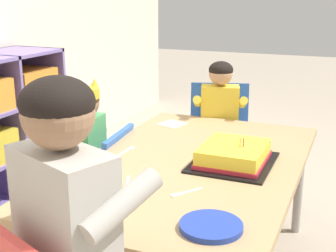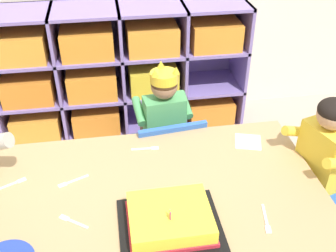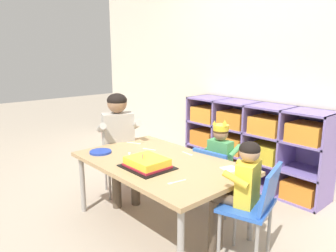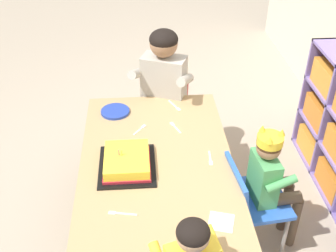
{
  "view_description": "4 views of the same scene",
  "coord_description": "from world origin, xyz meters",
  "px_view_note": "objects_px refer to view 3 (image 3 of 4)",
  "views": [
    {
      "loc": [
        -1.69,
        -0.61,
        1.24
      ],
      "look_at": [
        -0.01,
        0.1,
        0.71
      ],
      "focal_mm": 49.67,
      "sensor_mm": 36.0,
      "label": 1
    },
    {
      "loc": [
        -0.12,
        -1.16,
        1.7
      ],
      "look_at": [
        0.09,
        0.13,
        0.8
      ],
      "focal_mm": 43.44,
      "sensor_mm": 36.0,
      "label": 2
    },
    {
      "loc": [
        1.88,
        -1.58,
        1.42
      ],
      "look_at": [
        -0.01,
        0.1,
        0.84
      ],
      "focal_mm": 34.11,
      "sensor_mm": 36.0,
      "label": 3
    },
    {
      "loc": [
        1.87,
        -0.07,
        2.1
      ],
      "look_at": [
        0.06,
        0.06,
        0.83
      ],
      "focal_mm": 45.33,
      "sensor_mm": 36.0,
      "label": 4
    }
  ],
  "objects_px": {
    "fork_near_cake_tray": "(188,154)",
    "fork_at_table_front_edge": "(149,149)",
    "activity_table": "(160,166)",
    "classroom_chair_guest_side": "(255,204)",
    "child_with_crown": "(223,154)",
    "birthday_cake_on_tray": "(147,163)",
    "fork_scattered_mid_table": "(129,154)",
    "paper_plate_stack": "(101,152)",
    "classroom_chair_adult_side": "(118,154)",
    "classroom_chair_blue": "(216,172)",
    "guest_at_table_side": "(240,185)",
    "fork_by_napkin": "(135,143)",
    "adult_helper_seated": "(119,134)",
    "fork_beside_plate_stack": "(176,182)"
  },
  "relations": [
    {
      "from": "fork_near_cake_tray",
      "to": "fork_at_table_front_edge",
      "type": "bearing_deg",
      "value": 30.96
    },
    {
      "from": "activity_table",
      "to": "classroom_chair_guest_side",
      "type": "bearing_deg",
      "value": 8.39
    },
    {
      "from": "child_with_crown",
      "to": "fork_near_cake_tray",
      "type": "relative_size",
      "value": 6.62
    },
    {
      "from": "birthday_cake_on_tray",
      "to": "fork_scattered_mid_table",
      "type": "height_order",
      "value": "birthday_cake_on_tray"
    },
    {
      "from": "activity_table",
      "to": "fork_at_table_front_edge",
      "type": "height_order",
      "value": "fork_at_table_front_edge"
    },
    {
      "from": "birthday_cake_on_tray",
      "to": "paper_plate_stack",
      "type": "relative_size",
      "value": 1.95
    },
    {
      "from": "fork_near_cake_tray",
      "to": "classroom_chair_adult_side",
      "type": "bearing_deg",
      "value": 17.23
    },
    {
      "from": "classroom_chair_blue",
      "to": "classroom_chair_adult_side",
      "type": "bearing_deg",
      "value": 17.81
    },
    {
      "from": "guest_at_table_side",
      "to": "fork_by_napkin",
      "type": "distance_m",
      "value": 1.28
    },
    {
      "from": "guest_at_table_side",
      "to": "fork_at_table_front_edge",
      "type": "xyz_separation_m",
      "value": [
        -1.03,
        0.04,
        0.0
      ]
    },
    {
      "from": "activity_table",
      "to": "adult_helper_seated",
      "type": "relative_size",
      "value": 1.35
    },
    {
      "from": "guest_at_table_side",
      "to": "activity_table",
      "type": "bearing_deg",
      "value": -99.79
    },
    {
      "from": "activity_table",
      "to": "child_with_crown",
      "type": "relative_size",
      "value": 1.67
    },
    {
      "from": "birthday_cake_on_tray",
      "to": "fork_by_napkin",
      "type": "bearing_deg",
      "value": 152.2
    },
    {
      "from": "guest_at_table_side",
      "to": "fork_beside_plate_stack",
      "type": "height_order",
      "value": "guest_at_table_side"
    },
    {
      "from": "classroom_chair_blue",
      "to": "fork_beside_plate_stack",
      "type": "xyz_separation_m",
      "value": [
        0.26,
        -0.73,
        0.19
      ]
    },
    {
      "from": "child_with_crown",
      "to": "birthday_cake_on_tray",
      "type": "distance_m",
      "value": 0.81
    },
    {
      "from": "birthday_cake_on_tray",
      "to": "adult_helper_seated",
      "type": "bearing_deg",
      "value": 162.39
    },
    {
      "from": "birthday_cake_on_tray",
      "to": "paper_plate_stack",
      "type": "distance_m",
      "value": 0.56
    },
    {
      "from": "child_with_crown",
      "to": "adult_helper_seated",
      "type": "bearing_deg",
      "value": 27.7
    },
    {
      "from": "classroom_chair_guest_side",
      "to": "birthday_cake_on_tray",
      "type": "distance_m",
      "value": 0.84
    },
    {
      "from": "birthday_cake_on_tray",
      "to": "fork_beside_plate_stack",
      "type": "bearing_deg",
      "value": -4.82
    },
    {
      "from": "guest_at_table_side",
      "to": "fork_beside_plate_stack",
      "type": "bearing_deg",
      "value": -64.65
    },
    {
      "from": "guest_at_table_side",
      "to": "fork_at_table_front_edge",
      "type": "bearing_deg",
      "value": -109.25
    },
    {
      "from": "classroom_chair_adult_side",
      "to": "fork_near_cake_tray",
      "type": "distance_m",
      "value": 0.85
    },
    {
      "from": "paper_plate_stack",
      "to": "birthday_cake_on_tray",
      "type": "bearing_deg",
      "value": 8.34
    },
    {
      "from": "classroom_chair_guest_side",
      "to": "paper_plate_stack",
      "type": "height_order",
      "value": "classroom_chair_guest_side"
    },
    {
      "from": "birthday_cake_on_tray",
      "to": "fork_by_napkin",
      "type": "distance_m",
      "value": 0.69
    },
    {
      "from": "activity_table",
      "to": "birthday_cake_on_tray",
      "type": "distance_m",
      "value": 0.19
    },
    {
      "from": "activity_table",
      "to": "classroom_chair_guest_side",
      "type": "distance_m",
      "value": 0.83
    },
    {
      "from": "fork_at_table_front_edge",
      "to": "fork_scattered_mid_table",
      "type": "xyz_separation_m",
      "value": [
        0.01,
        -0.22,
        0.0
      ]
    },
    {
      "from": "fork_at_table_front_edge",
      "to": "fork_scattered_mid_table",
      "type": "height_order",
      "value": "same"
    },
    {
      "from": "child_with_crown",
      "to": "fork_beside_plate_stack",
      "type": "relative_size",
      "value": 5.88
    },
    {
      "from": "guest_at_table_side",
      "to": "fork_by_napkin",
      "type": "relative_size",
      "value": 6.28
    },
    {
      "from": "activity_table",
      "to": "fork_beside_plate_stack",
      "type": "relative_size",
      "value": 9.82
    },
    {
      "from": "child_with_crown",
      "to": "classroom_chair_guest_side",
      "type": "distance_m",
      "value": 0.85
    },
    {
      "from": "classroom_chair_guest_side",
      "to": "birthday_cake_on_tray",
      "type": "xyz_separation_m",
      "value": [
        -0.77,
        -0.29,
        0.15
      ]
    },
    {
      "from": "guest_at_table_side",
      "to": "paper_plate_stack",
      "type": "xyz_separation_m",
      "value": [
        -1.23,
        -0.34,
        0.01
      ]
    },
    {
      "from": "activity_table",
      "to": "child_with_crown",
      "type": "height_order",
      "value": "child_with_crown"
    },
    {
      "from": "classroom_chair_adult_side",
      "to": "classroom_chair_guest_side",
      "type": "relative_size",
      "value": 0.9
    },
    {
      "from": "classroom_chair_guest_side",
      "to": "fork_near_cake_tray",
      "type": "relative_size",
      "value": 5.7
    },
    {
      "from": "activity_table",
      "to": "adult_helper_seated",
      "type": "distance_m",
      "value": 0.71
    },
    {
      "from": "child_with_crown",
      "to": "birthday_cake_on_tray",
      "type": "relative_size",
      "value": 2.27
    },
    {
      "from": "activity_table",
      "to": "fork_by_napkin",
      "type": "relative_size",
      "value": 10.08
    },
    {
      "from": "classroom_chair_adult_side",
      "to": "fork_at_table_front_edge",
      "type": "bearing_deg",
      "value": -65.56
    },
    {
      "from": "paper_plate_stack",
      "to": "fork_scattered_mid_table",
      "type": "distance_m",
      "value": 0.26
    },
    {
      "from": "fork_near_cake_tray",
      "to": "fork_scattered_mid_table",
      "type": "bearing_deg",
      "value": 53.91
    },
    {
      "from": "child_with_crown",
      "to": "fork_beside_plate_stack",
      "type": "height_order",
      "value": "child_with_crown"
    },
    {
      "from": "fork_by_napkin",
      "to": "classroom_chair_adult_side",
      "type": "bearing_deg",
      "value": -14.58
    },
    {
      "from": "activity_table",
      "to": "paper_plate_stack",
      "type": "relative_size",
      "value": 7.4
    }
  ]
}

